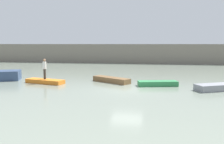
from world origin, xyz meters
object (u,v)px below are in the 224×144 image
at_px(person_white_shirt, 45,68).
at_px(rowboat_brown, 111,80).
at_px(rowboat_orange, 45,81).
at_px(rowboat_green, 158,83).
at_px(rowboat_grey, 216,87).

bearing_deg(person_white_shirt, rowboat_brown, 14.56).
bearing_deg(rowboat_orange, rowboat_brown, 28.92).
bearing_deg(person_white_shirt, rowboat_green, 1.75).
height_order(rowboat_orange, person_white_shirt, person_white_shirt).
bearing_deg(rowboat_orange, rowboat_green, 16.11).
bearing_deg(rowboat_green, rowboat_brown, 151.28).
distance_m(rowboat_grey, person_white_shirt, 14.58).
height_order(rowboat_brown, person_white_shirt, person_white_shirt).
relative_size(rowboat_orange, person_white_shirt, 1.99).
distance_m(rowboat_orange, rowboat_brown, 6.07).
height_order(rowboat_orange, rowboat_green, rowboat_green).
bearing_deg(person_white_shirt, rowboat_grey, -3.69).
bearing_deg(rowboat_brown, rowboat_grey, 16.83).
bearing_deg(rowboat_brown, rowboat_orange, -132.68).
relative_size(rowboat_orange, rowboat_brown, 0.95).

